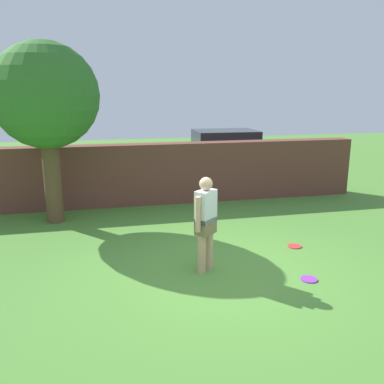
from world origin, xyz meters
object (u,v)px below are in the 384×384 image
(frisbee_red, at_px, (294,246))
(person, at_px, (206,220))
(car, at_px, (225,156))
(tree, at_px, (46,98))
(frisbee_purple, at_px, (309,279))

(frisbee_red, bearing_deg, person, -161.53)
(car, bearing_deg, person, 71.43)
(tree, xyz_separation_m, frisbee_red, (4.72, -2.70, -2.82))
(tree, xyz_separation_m, frisbee_purple, (4.29, -4.08, -2.82))
(person, height_order, car, car)
(frisbee_red, bearing_deg, frisbee_purple, -107.39)
(person, bearing_deg, frisbee_purple, 113.13)
(frisbee_purple, bearing_deg, person, 155.07)
(frisbee_purple, bearing_deg, tree, 136.43)
(person, distance_m, frisbee_purple, 1.92)
(person, xyz_separation_m, frisbee_purple, (1.55, -0.72, -0.89))
(frisbee_red, height_order, frisbee_purple, same)
(tree, distance_m, frisbee_purple, 6.55)
(tree, bearing_deg, frisbee_purple, -43.57)
(person, height_order, frisbee_purple, person)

